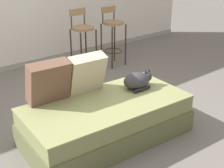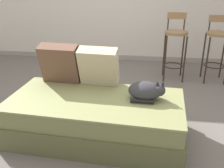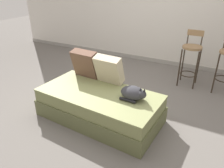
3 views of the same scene
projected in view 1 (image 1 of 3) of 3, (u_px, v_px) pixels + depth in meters
name	position (u px, v px, depth m)	size (l,w,h in m)	color
ground_plane	(86.00, 122.00, 3.60)	(16.00, 16.00, 0.00)	#66605B
wall_baseboard_trim	(10.00, 68.00, 5.14)	(8.00, 0.02, 0.09)	gray
couch	(107.00, 120.00, 3.23)	(1.76, 0.96, 0.42)	brown
throw_pillow_corner	(48.00, 82.00, 3.06)	(0.43, 0.28, 0.44)	brown
throw_pillow_middle	(86.00, 73.00, 3.28)	(0.42, 0.29, 0.43)	beige
cat	(138.00, 80.00, 3.44)	(0.35, 0.25, 0.20)	#333338
bar_stool_near_window	(83.00, 37.00, 4.84)	(0.34, 0.34, 1.01)	#2D2319
bar_stool_by_doorway	(113.00, 31.00, 5.19)	(0.34, 0.34, 0.98)	#2D2319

